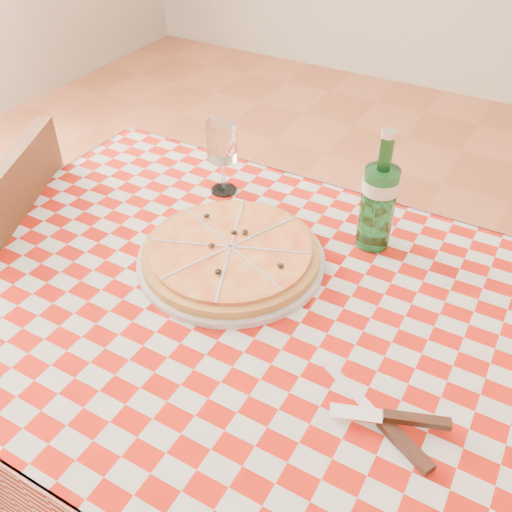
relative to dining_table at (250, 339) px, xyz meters
The scene contains 7 objects.
dining_table is the anchor object (origin of this frame).
tablecloth 0.09m from the dining_table, ahead, with size 1.30×0.90×0.01m, color #AC150A.
chair_far 0.71m from the dining_table, behind, with size 0.53×0.53×0.88m.
pizza_plate 0.17m from the dining_table, 137.19° to the left, with size 0.37×0.37×0.05m, color gold, non-canonical shape.
water_bottle 0.38m from the dining_table, 64.87° to the left, with size 0.07×0.07×0.26m, color #175E27, non-canonical shape.
wine_glass 0.43m from the dining_table, 129.09° to the left, with size 0.07×0.07×0.18m, color silver, non-canonical shape.
cutlery 0.34m from the dining_table, 22.80° to the right, with size 0.25×0.21×0.03m, color silver, non-canonical shape.
Camera 1 is at (0.39, -0.65, 1.48)m, focal length 40.00 mm.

